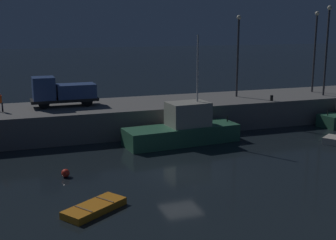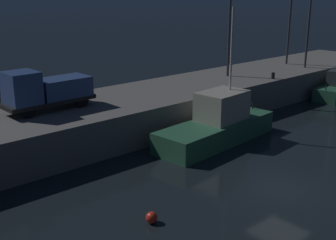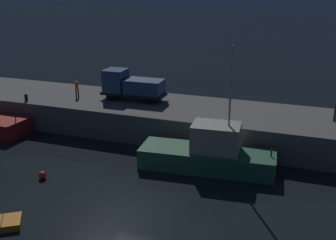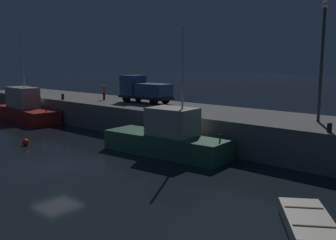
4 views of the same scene
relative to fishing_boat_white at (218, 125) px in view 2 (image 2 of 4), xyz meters
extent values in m
plane|color=black|center=(-2.90, -7.07, -1.16)|extent=(320.00, 320.00, 0.00)
cube|color=slate|center=(-2.90, 5.88, 0.06)|extent=(63.36, 7.41, 2.43)
cylinder|color=#262626|center=(14.47, 0.50, 0.27)|extent=(0.10, 0.10, 0.50)
cube|color=#2D6647|center=(-0.16, -0.01, -0.46)|extent=(9.54, 3.69, 1.40)
cube|color=#ADA899|center=(0.41, 0.04, 1.19)|extent=(3.43, 2.55, 1.91)
cylinder|color=silver|center=(1.23, 0.11, 4.81)|extent=(0.14, 0.14, 5.32)
cylinder|color=#262626|center=(4.11, 0.36, 0.49)|extent=(0.10, 0.10, 0.50)
sphere|color=red|center=(-10.00, -5.29, -0.90)|extent=(0.52, 0.52, 0.52)
cylinder|color=#38383D|center=(8.03, 6.21, 5.00)|extent=(0.20, 0.20, 7.45)
cylinder|color=#38383D|center=(16.65, 4.05, 5.45)|extent=(0.20, 0.20, 8.37)
cylinder|color=#38383D|center=(17.04, 6.37, 5.21)|extent=(0.20, 0.20, 7.89)
cylinder|color=black|center=(-10.39, 5.54, 1.72)|extent=(0.91, 0.30, 0.90)
cylinder|color=black|center=(-10.42, 7.17, 1.72)|extent=(0.91, 0.30, 0.90)
cylinder|color=black|center=(-6.76, 5.61, 1.72)|extent=(0.91, 0.30, 0.90)
cylinder|color=black|center=(-6.79, 7.24, 1.72)|extent=(0.91, 0.30, 0.90)
cube|color=black|center=(-8.59, 6.39, 1.85)|extent=(5.71, 2.05, 0.25)
cube|color=#334C84|center=(-10.29, 6.36, 2.93)|extent=(1.85, 1.97, 1.92)
cube|color=#334C84|center=(-7.57, 6.41, 2.57)|extent=(3.33, 2.00, 1.20)
cylinder|color=black|center=(9.92, 2.87, 1.53)|extent=(0.28, 0.28, 0.52)
camera|label=1|loc=(-12.74, -32.63, 8.27)|focal=47.73mm
camera|label=2|loc=(-20.91, -18.65, 8.75)|focal=47.61mm
camera|label=3|loc=(6.17, -25.47, 11.35)|focal=43.83mm
camera|label=4|loc=(17.33, -19.30, 5.37)|focal=40.63mm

